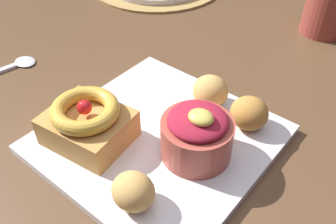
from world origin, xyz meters
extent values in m
cube|color=brown|center=(0.00, 0.00, 0.71)|extent=(1.28, 0.99, 0.04)
cylinder|color=brown|center=(-0.55, 0.40, 0.34)|extent=(0.07, 0.07, 0.69)
cube|color=white|center=(0.07, -0.15, 0.74)|extent=(0.27, 0.27, 0.01)
cube|color=#C68E47|center=(0.00, -0.21, 0.76)|extent=(0.11, 0.10, 0.04)
torus|color=gold|center=(0.00, -0.21, 0.79)|extent=(0.10, 0.10, 0.02)
sphere|color=red|center=(0.00, -0.21, 0.80)|extent=(0.02, 0.02, 0.02)
cylinder|color=#B24C3D|center=(0.12, -0.14, 0.77)|extent=(0.09, 0.09, 0.05)
ellipsoid|color=#A31E33|center=(0.12, -0.14, 0.80)|extent=(0.07, 0.07, 0.02)
ellipsoid|color=#E5CC56|center=(0.13, -0.15, 0.81)|extent=(0.03, 0.03, 0.01)
ellipsoid|color=tan|center=(0.11, -0.25, 0.76)|extent=(0.05, 0.04, 0.04)
ellipsoid|color=tan|center=(0.08, -0.05, 0.76)|extent=(0.05, 0.05, 0.05)
ellipsoid|color=#BC7F38|center=(0.15, -0.06, 0.76)|extent=(0.05, 0.05, 0.04)
ellipsoid|color=silver|center=(-0.24, -0.15, 0.73)|extent=(0.04, 0.03, 0.00)
cylinder|color=#993D33|center=(0.12, 0.28, 0.78)|extent=(0.09, 0.09, 0.09)
camera|label=1|loc=(0.30, -0.41, 1.09)|focal=39.28mm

